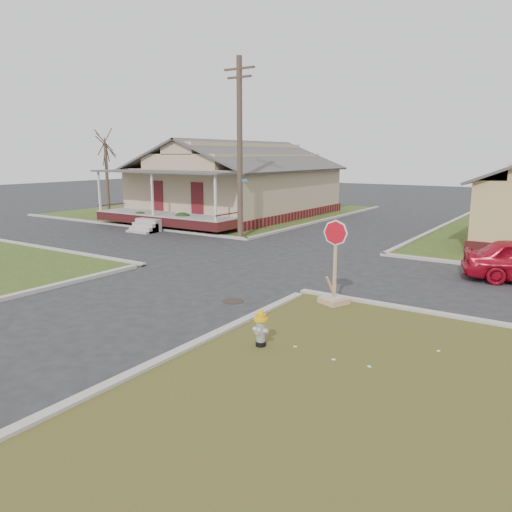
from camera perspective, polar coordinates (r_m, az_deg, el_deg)
The scene contains 12 objects.
ground at distance 16.62m, azimuth -7.75°, elevation -3.52°, with size 120.00×120.00×0.00m, color #242426.
verge_near_right at distance 7.82m, azimuth 25.10°, elevation -22.71°, with size 13.00×14.00×0.05m, color #3F521E.
verge_far_left at distance 38.46m, azimuth -4.68°, elevation 5.13°, with size 19.00×19.00×0.05m, color #314117.
curbs at distance 20.53m, azimuth 1.47°, elevation -0.52°, with size 80.00×40.00×0.12m, color #A9A299, non-canonical shape.
manhole at distance 14.92m, azimuth -2.62°, elevation -5.16°, with size 0.64×0.64×0.01m, color black.
corner_house at distance 35.42m, azimuth -2.22°, elevation 8.27°, with size 10.10×15.50×5.30m.
utility_pole at distance 25.66m, azimuth -1.88°, elevation 12.36°, with size 1.80×0.28×9.00m.
tree_far_left at distance 37.43m, azimuth -16.65°, elevation 8.32°, with size 0.22×0.22×4.90m, color #3D2B23.
fire_hydrant at distance 11.27m, azimuth 0.55°, elevation -8.04°, with size 0.31×0.31×0.84m.
stop_sign at distance 14.56m, azimuth 8.93°, elevation -3.37°, with size 0.69×0.68×2.45m.
hedge_left at distance 30.60m, azimuth -13.08°, elevation 4.18°, with size 1.26×1.03×0.96m, color #153714.
hedge_right at distance 28.97m, azimuth -8.39°, elevation 4.02°, with size 1.34×1.10×1.02m, color #153714.
Camera 1 is at (10.65, -12.02, 4.29)m, focal length 35.00 mm.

